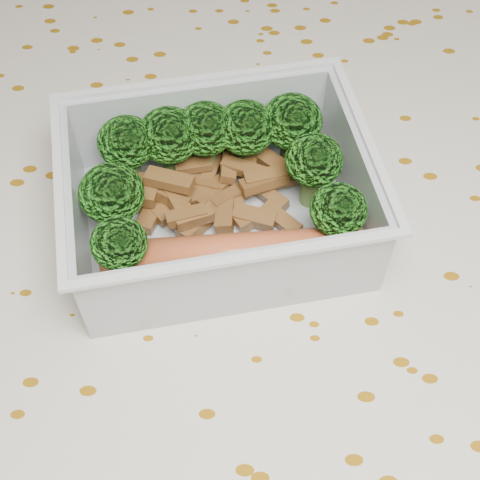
{
  "coord_description": "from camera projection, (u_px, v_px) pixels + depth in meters",
  "views": [
    {
      "loc": [
        0.01,
        -0.22,
        1.1
      ],
      "look_at": [
        0.01,
        0.0,
        0.78
      ],
      "focal_mm": 50.0,
      "sensor_mm": 36.0,
      "label": 1
    }
  ],
  "objects": [
    {
      "name": "sausage",
      "position": [
        237.0,
        255.0,
        0.39
      ],
      "size": [
        0.16,
        0.04,
        0.03
      ],
      "color": "#C3572F",
      "rests_on": "lunch_container"
    },
    {
      "name": "dining_table",
      "position": [
        228.0,
        335.0,
        0.49
      ],
      "size": [
        1.4,
        0.9,
        0.75
      ],
      "color": "brown",
      "rests_on": "ground"
    },
    {
      "name": "broccoli_florets",
      "position": [
        213.0,
        158.0,
        0.41
      ],
      "size": [
        0.17,
        0.13,
        0.06
      ],
      "color": "#608C3F",
      "rests_on": "lunch_container"
    },
    {
      "name": "tablecloth",
      "position": [
        227.0,
        300.0,
        0.44
      ],
      "size": [
        1.46,
        0.96,
        0.19
      ],
      "color": "beige",
      "rests_on": "dining_table"
    },
    {
      "name": "lunch_container",
      "position": [
        219.0,
        204.0,
        0.41
      ],
      "size": [
        0.21,
        0.18,
        0.06
      ],
      "color": "silver",
      "rests_on": "tablecloth"
    },
    {
      "name": "meat_pile",
      "position": [
        214.0,
        193.0,
        0.43
      ],
      "size": [
        0.11,
        0.08,
        0.03
      ],
      "color": "brown",
      "rests_on": "lunch_container"
    }
  ]
}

